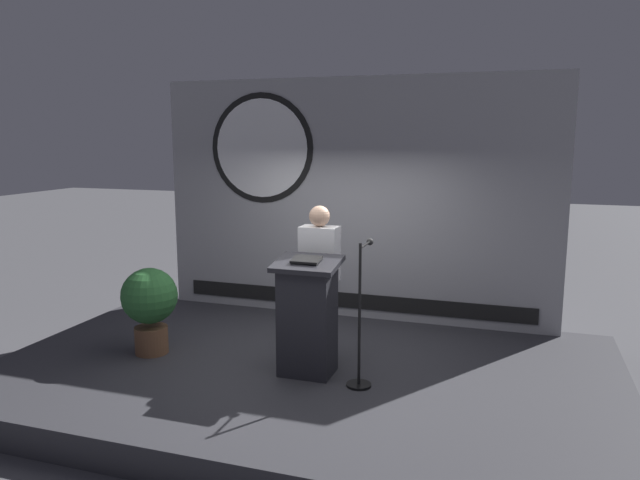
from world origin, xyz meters
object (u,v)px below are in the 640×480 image
microphone_stand (361,336)px  podium (307,317)px  potted_plant (150,302)px  speaker_person (320,281)px

microphone_stand → podium: bearing=170.4°
microphone_stand → potted_plant: (-2.40, 0.10, 0.09)m
potted_plant → podium: bearing=0.0°
podium → speaker_person: 0.54m
speaker_person → microphone_stand: 0.91m
podium → speaker_person: speaker_person is taller
speaker_person → potted_plant: (-1.79, -0.48, -0.27)m
podium → potted_plant: (-1.82, -0.00, -0.01)m
speaker_person → potted_plant: speaker_person is taller
podium → potted_plant: bearing=-180.0°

